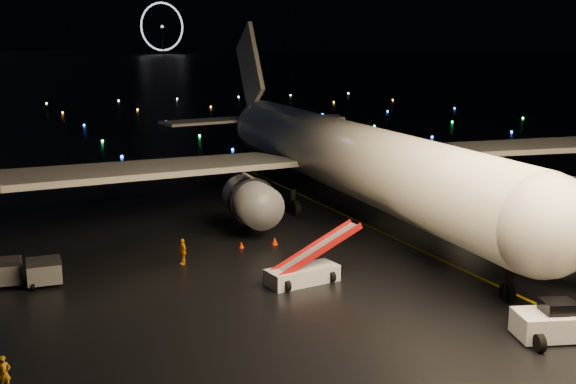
% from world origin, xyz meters
% --- Properties ---
extents(ground, '(2000.00, 2000.00, 0.00)m').
position_xyz_m(ground, '(0.00, 300.00, 0.00)').
color(ground, black).
rests_on(ground, ground).
extents(lane_centre, '(0.25, 80.00, 0.02)m').
position_xyz_m(lane_centre, '(12.00, 15.00, 0.01)').
color(lane_centre, '#CFB907').
rests_on(lane_centre, ground).
extents(airliner, '(63.12, 60.30, 17.00)m').
position_xyz_m(airliner, '(12.34, 26.24, 8.50)').
color(airliner, silver).
rests_on(airliner, ground).
extents(pushback_tug, '(4.66, 3.34, 2.00)m').
position_xyz_m(pushback_tug, '(9.47, -5.09, 1.00)').
color(pushback_tug, silver).
rests_on(pushback_tug, ground).
extents(belt_loader, '(6.98, 2.73, 3.30)m').
position_xyz_m(belt_loader, '(1.11, 7.92, 1.65)').
color(belt_loader, silver).
rests_on(belt_loader, ground).
extents(crew_a, '(0.65, 0.49, 1.62)m').
position_xyz_m(crew_a, '(-16.75, 0.17, 0.81)').
color(crew_a, '#F9A013').
rests_on(crew_a, ground).
extents(crew_c, '(0.58, 1.11, 1.81)m').
position_xyz_m(crew_c, '(-4.72, 14.73, 0.90)').
color(crew_c, '#F9A013').
rests_on(crew_c, ground).
extents(safety_cone_0, '(0.50, 0.50, 0.55)m').
position_xyz_m(safety_cone_0, '(2.85, 16.61, 0.27)').
color(safety_cone_0, '#EC2C00').
rests_on(safety_cone_0, ground).
extents(safety_cone_1, '(0.56, 0.56, 0.55)m').
position_xyz_m(safety_cone_1, '(6.64, 26.79, 0.27)').
color(safety_cone_1, '#EC2C00').
rests_on(safety_cone_1, ground).
extents(safety_cone_2, '(0.50, 0.50, 0.46)m').
position_xyz_m(safety_cone_2, '(0.28, 16.81, 0.23)').
color(safety_cone_2, '#EC2C00').
rests_on(safety_cone_2, ground).
extents(ferris_wheel, '(49.33, 16.80, 52.00)m').
position_xyz_m(ferris_wheel, '(170.00, 720.00, 26.00)').
color(ferris_wheel, black).
rests_on(ferris_wheel, ground).
extents(taxiway_lights, '(164.00, 92.00, 0.36)m').
position_xyz_m(taxiway_lights, '(0.00, 106.00, 0.18)').
color(taxiway_lights, black).
rests_on(taxiway_lights, ground).
extents(baggage_cart_0, '(2.28, 1.77, 1.76)m').
position_xyz_m(baggage_cart_0, '(-16.11, 14.76, 0.88)').
color(baggage_cart_0, gray).
rests_on(baggage_cart_0, ground).
extents(baggage_cart_1, '(2.11, 1.51, 1.75)m').
position_xyz_m(baggage_cart_1, '(-13.80, 13.87, 0.87)').
color(baggage_cart_1, gray).
rests_on(baggage_cart_1, ground).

